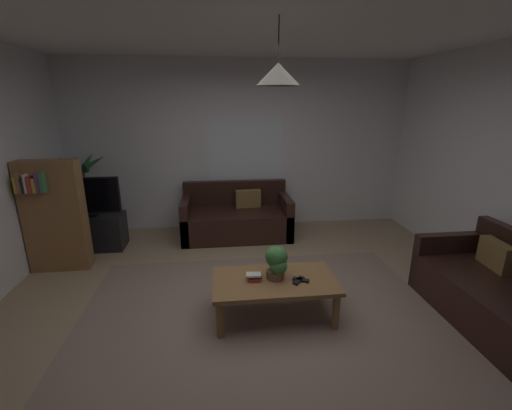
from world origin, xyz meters
TOP-DOWN VIEW (x-y plane):
  - floor at (0.00, 0.00)m, footprint 5.52×5.22m
  - rug at (0.00, -0.20)m, footprint 3.59×2.87m
  - wall_back at (0.00, 2.64)m, footprint 5.64×0.06m
  - ceiling at (0.00, 0.00)m, footprint 5.52×5.22m
  - window_pane at (0.10, 2.61)m, footprint 1.23×0.01m
  - couch_under_window at (-0.10, 2.12)m, footprint 1.67×0.85m
  - couch_right_side at (2.27, -0.40)m, footprint 0.85×1.49m
  - coffee_table at (0.14, -0.08)m, footprint 1.20×0.66m
  - book_on_table_0 at (-0.07, -0.08)m, footprint 0.12×0.10m
  - book_on_table_1 at (-0.05, -0.07)m, footprint 0.12×0.09m
  - book_on_table_2 at (-0.07, -0.08)m, footprint 0.15×0.11m
  - remote_on_table_0 at (0.38, -0.14)m, footprint 0.17×0.12m
  - remote_on_table_1 at (0.36, -0.15)m, footprint 0.14×0.15m
  - potted_plant_on_table at (0.15, -0.06)m, footprint 0.22×0.23m
  - tv_stand at (-2.21, 1.86)m, footprint 0.90×0.44m
  - tv at (-2.21, 1.84)m, footprint 0.91×0.16m
  - potted_palm_corner at (-2.39, 2.32)m, footprint 0.73×0.73m
  - bookshelf_corner at (-2.40, 1.24)m, footprint 0.70×0.31m
  - pendant_lamp at (0.14, -0.08)m, footprint 0.37×0.37m

SIDE VIEW (x-z plane):
  - floor at x=0.00m, z-range -0.02..0.00m
  - rug at x=0.00m, z-range 0.00..0.01m
  - tv_stand at x=-2.21m, z-range 0.00..0.50m
  - couch_under_window at x=-0.10m, z-range -0.14..0.68m
  - couch_right_side at x=2.27m, z-range -0.14..0.68m
  - coffee_table at x=0.14m, z-range 0.14..0.55m
  - remote_on_table_0 at x=0.38m, z-range 0.40..0.43m
  - remote_on_table_1 at x=0.36m, z-range 0.40..0.43m
  - book_on_table_0 at x=-0.07m, z-range 0.40..0.43m
  - book_on_table_1 at x=-0.05m, z-range 0.43..0.45m
  - book_on_table_2 at x=-0.07m, z-range 0.45..0.47m
  - potted_plant_on_table at x=0.15m, z-range 0.43..0.76m
  - potted_palm_corner at x=-2.39m, z-range -0.07..1.28m
  - bookshelf_corner at x=-2.40m, z-range 0.02..1.42m
  - tv at x=-2.21m, z-range 0.51..1.07m
  - window_pane at x=0.10m, z-range 0.69..1.82m
  - wall_back at x=0.00m, z-range 0.00..2.71m
  - pendant_lamp at x=0.14m, z-range 2.01..2.54m
  - ceiling at x=0.00m, z-range 2.71..2.73m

